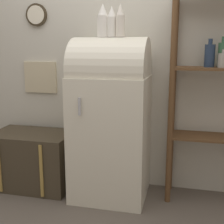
# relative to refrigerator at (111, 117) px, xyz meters

# --- Properties ---
(ground_plane) EXTENTS (12.00, 12.00, 0.00)m
(ground_plane) POSITION_rel_refrigerator_xyz_m (0.00, -0.25, -0.77)
(ground_plane) COLOR #60564C
(wall_back) EXTENTS (7.00, 0.09, 2.70)m
(wall_back) POSITION_rel_refrigerator_xyz_m (-0.00, 0.32, 0.58)
(wall_back) COLOR beige
(wall_back) RESTS_ON ground_plane
(refrigerator) EXTENTS (0.68, 0.63, 1.48)m
(refrigerator) POSITION_rel_refrigerator_xyz_m (0.00, 0.00, 0.00)
(refrigerator) COLOR silver
(refrigerator) RESTS_ON ground_plane
(suitcase_trunk) EXTENTS (0.79, 0.51, 0.56)m
(suitcase_trunk) POSITION_rel_refrigerator_xyz_m (-0.81, 0.01, -0.49)
(suitcase_trunk) COLOR #423828
(suitcase_trunk) RESTS_ON ground_plane
(shelf_unit) EXTENTS (0.76, 0.32, 1.84)m
(shelf_unit) POSITION_rel_refrigerator_xyz_m (0.90, 0.12, 0.31)
(shelf_unit) COLOR brown
(shelf_unit) RESTS_ON ground_plane
(vase_left) EXTENTS (0.10, 0.10, 0.28)m
(vase_left) POSITION_rel_refrigerator_xyz_m (-0.07, 0.01, 0.84)
(vase_left) COLOR white
(vase_left) RESTS_ON refrigerator
(vase_center) EXTENTS (0.08, 0.08, 0.26)m
(vase_center) POSITION_rel_refrigerator_xyz_m (0.01, 0.01, 0.83)
(vase_center) COLOR white
(vase_center) RESTS_ON refrigerator
(vase_right) EXTENTS (0.08, 0.08, 0.28)m
(vase_right) POSITION_rel_refrigerator_xyz_m (0.09, -0.01, 0.84)
(vase_right) COLOR silver
(vase_right) RESTS_ON refrigerator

